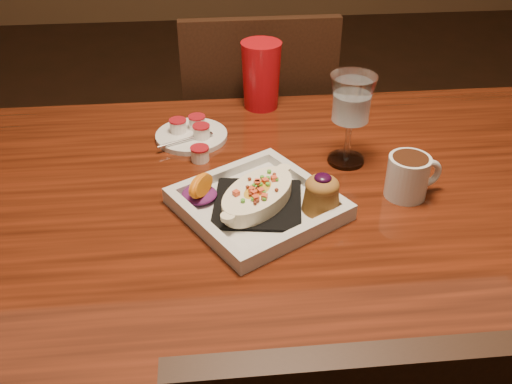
{
  "coord_description": "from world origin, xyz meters",
  "views": [
    {
      "loc": [
        -0.14,
        -0.85,
        1.36
      ],
      "look_at": [
        -0.06,
        0.0,
        0.77
      ],
      "focal_mm": 40.0,
      "sensor_mm": 36.0,
      "label": 1
    }
  ],
  "objects": [
    {
      "name": "saucer",
      "position": [
        -0.18,
        0.25,
        0.76
      ],
      "size": [
        0.16,
        0.16,
        0.11
      ],
      "color": "silver",
      "rests_on": "table"
    },
    {
      "name": "red_tumbler",
      "position": [
        -0.01,
        0.4,
        0.83
      ],
      "size": [
        0.1,
        0.1,
        0.16
      ],
      "primitive_type": "cone",
      "color": "red",
      "rests_on": "table"
    },
    {
      "name": "chair_far",
      "position": [
        -0.0,
        0.63,
        0.51
      ],
      "size": [
        0.42,
        0.42,
        0.93
      ],
      "rotation": [
        0.0,
        0.0,
        3.14
      ],
      "color": "black",
      "rests_on": "floor"
    },
    {
      "name": "coffee_mug",
      "position": [
        0.22,
        -0.0,
        0.79
      ],
      "size": [
        0.11,
        0.08,
        0.08
      ],
      "rotation": [
        0.0,
        0.0,
        0.19
      ],
      "color": "silver",
      "rests_on": "table"
    },
    {
      "name": "goblet",
      "position": [
        0.14,
        0.12,
        0.88
      ],
      "size": [
        0.09,
        0.09,
        0.19
      ],
      "color": "silver",
      "rests_on": "table"
    },
    {
      "name": "table",
      "position": [
        0.0,
        0.0,
        0.65
      ],
      "size": [
        1.5,
        0.9,
        0.75
      ],
      "color": "maroon",
      "rests_on": "floor"
    },
    {
      "name": "plate",
      "position": [
        -0.05,
        -0.03,
        0.77
      ],
      "size": [
        0.34,
        0.34,
        0.08
      ],
      "rotation": [
        0.0,
        0.0,
        0.54
      ],
      "color": "silver",
      "rests_on": "table"
    },
    {
      "name": "creamer_loose",
      "position": [
        -0.16,
        0.16,
        0.77
      ],
      "size": [
        0.04,
        0.04,
        0.03
      ],
      "color": "white",
      "rests_on": "table"
    }
  ]
}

